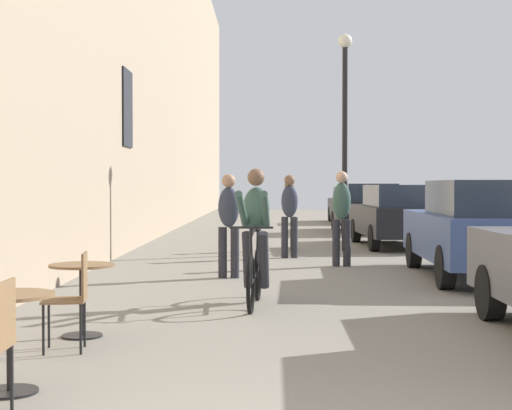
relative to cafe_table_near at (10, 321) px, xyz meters
The scene contains 13 objects.
cafe_table_near is the anchor object (origin of this frame).
cafe_table_mid 2.07m from the cafe_table_near, 89.26° to the left, with size 0.64×0.64×0.72m.
cafe_chair_mid_toward_street 1.42m from the cafe_table_near, 85.87° to the left, with size 0.43×0.43×0.89m.
cyclist_on_bicycle 4.52m from the cafe_table_near, 67.64° to the left, with size 0.52×1.76×1.74m.
pedestrian_near 7.05m from the cafe_table_near, 79.78° to the left, with size 0.36×0.27×1.68m.
pedestrian_mid 9.34m from the cafe_table_near, 69.61° to the left, with size 0.35×0.25×1.76m.
pedestrian_far 10.65m from the cafe_table_near, 77.30° to the left, with size 0.34×0.24×1.71m.
pedestrian_furthest 12.46m from the cafe_table_near, 78.95° to the left, with size 0.38×0.30×1.59m.
street_lamp 12.74m from the cafe_table_near, 73.08° to the left, with size 0.32×0.32×4.90m.
parked_car_second 8.70m from the cafe_table_near, 52.36° to the left, with size 2.00×4.49×1.57m.
parked_car_third 14.22m from the cafe_table_near, 69.13° to the left, with size 1.90×4.29×1.51m.
parked_car_fourth 19.70m from the cafe_table_near, 75.18° to the left, with size 1.91×4.38×1.55m.
parked_car_fifth 25.83m from the cafe_table_near, 78.15° to the left, with size 1.77×4.08×1.44m.
Camera 1 is at (-0.14, -3.26, 1.50)m, focal length 54.19 mm.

